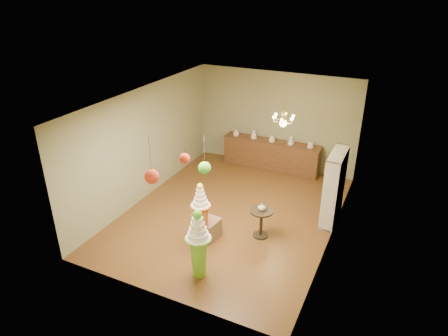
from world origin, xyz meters
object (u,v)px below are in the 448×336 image
at_px(pedestal_green, 199,248).
at_px(sideboard, 271,154).
at_px(pedestal_orange, 201,219).
at_px(round_table, 261,219).

height_order(pedestal_green, sideboard, pedestal_green).
distance_m(pedestal_green, pedestal_orange, 1.11).
bearing_deg(sideboard, round_table, -74.07).
xyz_separation_m(pedestal_orange, round_table, (1.13, 0.80, -0.16)).
bearing_deg(pedestal_orange, round_table, 35.37).
bearing_deg(pedestal_green, sideboard, 94.03).
bearing_deg(round_table, pedestal_orange, -144.63).
distance_m(pedestal_green, sideboard, 5.40).
bearing_deg(round_table, pedestal_green, -109.61).
height_order(pedestal_green, round_table, pedestal_green).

